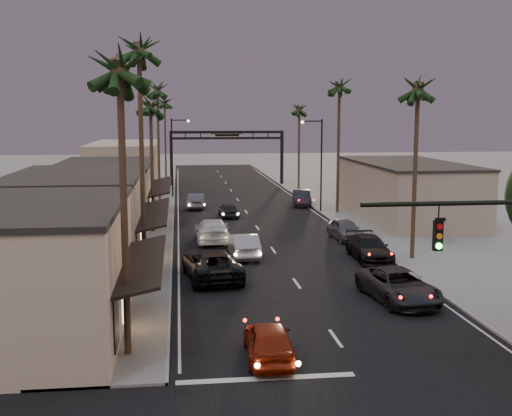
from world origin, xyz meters
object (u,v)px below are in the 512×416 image
object	(u,v)px
palm_ra	(418,82)
curbside_near	(398,286)
streetlight_left	(174,151)
palm_far	(165,100)
palm_ld	(157,86)
palm_lb	(139,44)
palm_la	(119,59)
oncoming_silver	(244,245)
palm_lc	(150,101)
curbside_black	(369,248)
oncoming_pickup	(212,265)
arch	(227,144)
palm_rb	(340,82)
streetlight_right	(319,157)
palm_rc	(299,106)
oncoming_red	(269,341)

from	to	relation	value
palm_ra	curbside_near	xyz separation A→B (m)	(-4.09, -8.96, -10.63)
streetlight_left	curbside_near	size ratio (longest dim) A/B	1.54
palm_far	curbside_near	bearing A→B (deg)	-78.50
palm_ld	palm_far	distance (m)	23.02
palm_lb	palm_la	bearing A→B (deg)	-90.00
oncoming_silver	curbside_near	bearing A→B (deg)	120.53
palm_lb	curbside_near	bearing A→B (deg)	-27.99
palm_lc	curbside_black	bearing A→B (deg)	-38.95
oncoming_pickup	oncoming_silver	xyz separation A→B (m)	(2.44, 5.50, -0.06)
arch	curbside_near	size ratio (longest dim) A/B	2.60
palm_rb	oncoming_silver	xyz separation A→B (m)	(-10.87, -17.95, -11.61)
arch	palm_ld	bearing A→B (deg)	-119.83
palm_ld	palm_ra	distance (m)	35.47
arch	oncoming_silver	xyz separation A→B (m)	(-2.27, -43.95, -4.73)
arch	streetlight_right	world-z (taller)	streetlight_right
palm_ld	oncoming_pickup	size ratio (longest dim) A/B	2.28
palm_rc	streetlight_right	bearing A→B (deg)	-95.05
palm_la	oncoming_pickup	xyz separation A→B (m)	(3.89, 11.55, -10.58)
arch	palm_ld	world-z (taller)	palm_ld
curbside_black	palm_rc	bearing A→B (deg)	86.50
arch	curbside_near	world-z (taller)	arch
palm_lb	palm_rb	xyz separation A→B (m)	(17.20, 22.00, -0.97)
palm_la	palm_ra	world-z (taller)	same
streetlight_left	palm_ld	distance (m)	7.88
palm_ld	curbside_black	xyz separation A→B (m)	(14.41, -30.65, -11.64)
streetlight_left	palm_la	world-z (taller)	palm_la
palm_lb	oncoming_pickup	bearing A→B (deg)	-20.43
palm_rc	curbside_black	xyz separation A→B (m)	(-2.79, -39.65, -9.69)
palm_ra	curbside_near	bearing A→B (deg)	-114.55
palm_la	curbside_near	world-z (taller)	palm_la
curbside_black	palm_ra	bearing A→B (deg)	-6.61
streetlight_left	curbside_black	bearing A→B (deg)	-69.28
palm_ra	curbside_black	size ratio (longest dim) A/B	2.46
palm_la	palm_rb	distance (m)	39.01
palm_lb	palm_rc	bearing A→B (deg)	67.73
oncoming_pickup	curbside_black	xyz separation A→B (m)	(10.52, 3.80, -0.09)
curbside_near	palm_far	bearing A→B (deg)	94.94
palm_lb	palm_lc	xyz separation A→B (m)	(0.00, 14.00, -2.92)
palm_lc	palm_rb	xyz separation A→B (m)	(17.20, 8.00, 1.95)
palm_far	curbside_near	distance (m)	65.13
palm_lc	palm_lb	bearing A→B (deg)	-90.00
streetlight_right	palm_lc	xyz separation A→B (m)	(-15.52, -9.00, 5.14)
oncoming_red	palm_ra	bearing A→B (deg)	-124.32
arch	palm_lb	xyz separation A→B (m)	(-8.60, -48.00, 7.85)
streetlight_right	curbside_near	xyz separation A→B (m)	(-2.41, -29.96, -4.52)
oncoming_silver	palm_far	bearing A→B (deg)	-84.44
palm_far	curbside_black	xyz separation A→B (m)	(14.11, -53.65, -10.66)
palm_rc	oncoming_pickup	xyz separation A→B (m)	(-13.31, -43.45, -9.60)
streetlight_right	curbside_near	world-z (taller)	streetlight_right
palm_rc	oncoming_pickup	world-z (taller)	palm_rc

